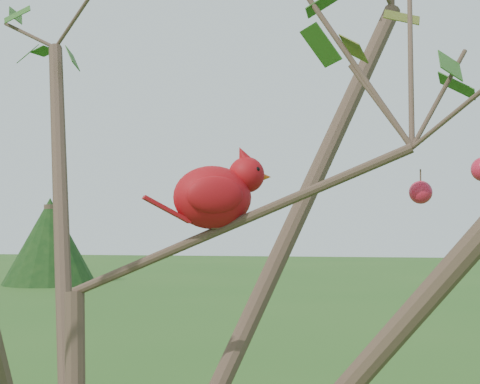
{
  "coord_description": "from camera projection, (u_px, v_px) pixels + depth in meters",
  "views": [
    {
      "loc": [
        0.46,
        -1.18,
        2.08
      ],
      "look_at": [
        0.26,
        0.1,
        2.13
      ],
      "focal_mm": 55.0,
      "sensor_mm": 36.0,
      "label": 1
    }
  ],
  "objects": [
    {
      "name": "cardinal",
      "position": [
        217.0,
        194.0,
        1.29
      ],
      "size": [
        0.22,
        0.15,
        0.16
      ],
      "rotation": [
        0.0,
        0.0,
        0.41
      ],
      "color": "red",
      "rests_on": "ground"
    },
    {
      "name": "distant_trees",
      "position": [
        292.0,
        240.0,
        24.88
      ],
      "size": [
        38.63,
        11.55,
        2.89
      ],
      "color": "#433024",
      "rests_on": "ground"
    },
    {
      "name": "crabapple_tree",
      "position": [
        90.0,
        196.0,
        1.21
      ],
      "size": [
        2.35,
        2.05,
        2.95
      ],
      "color": "#433024",
      "rests_on": "ground"
    }
  ]
}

